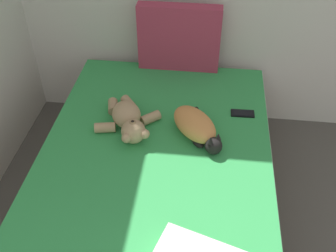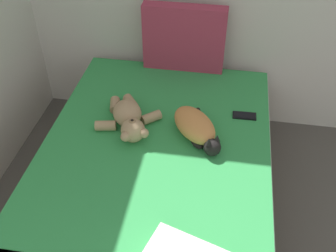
% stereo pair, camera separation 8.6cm
% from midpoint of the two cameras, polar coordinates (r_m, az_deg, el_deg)
% --- Properties ---
extents(bed, '(1.38, 2.05, 0.52)m').
position_cam_midpoint_polar(bed, '(2.44, -1.07, -8.81)').
color(bed, brown).
rests_on(bed, ground_plane).
extents(patterned_cushion, '(0.58, 0.10, 0.48)m').
position_cam_midpoint_polar(patterned_cushion, '(2.86, 3.20, 12.49)').
color(patterned_cushion, '#A5334C').
rests_on(patterned_cushion, bed).
extents(cat, '(0.36, 0.43, 0.15)m').
position_cam_midpoint_polar(cat, '(2.33, 5.14, -0.19)').
color(cat, '#D18447').
rests_on(cat, bed).
extents(teddy_bear, '(0.39, 0.48, 0.15)m').
position_cam_midpoint_polar(teddy_bear, '(2.40, -4.65, 1.05)').
color(teddy_bear, tan).
rests_on(teddy_bear, bed).
extents(cell_phone, '(0.15, 0.08, 0.01)m').
position_cam_midpoint_polar(cell_phone, '(2.56, 11.89, 1.46)').
color(cell_phone, black).
rests_on(cell_phone, bed).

